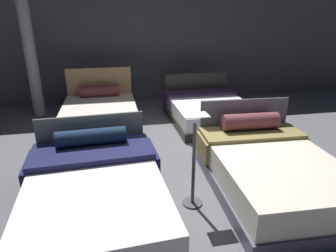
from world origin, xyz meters
name	(u,v)px	position (x,y,z in m)	size (l,w,h in m)	color
ground_plane	(173,161)	(0.00, 0.00, -0.01)	(18.00, 18.00, 0.02)	#5B5B60
showroom_back_wall	(143,32)	(0.00, 3.60, 1.75)	(18.00, 0.06, 3.50)	#47474C
bed_0	(95,192)	(-1.13, -1.05, 0.26)	(1.71, 2.25, 0.86)	#555752
bed_1	(271,170)	(1.07, -1.01, 0.28)	(1.57, 2.16, 0.96)	#524E5F
bed_2	(100,115)	(-1.13, 1.74, 0.25)	(1.51, 2.01, 1.05)	#997650
bed_3	(209,111)	(1.14, 1.66, 0.23)	(1.66, 2.02, 0.87)	black
price_sign	(193,171)	(0.00, -1.13, 0.45)	(0.28, 0.24, 1.14)	#3F3F44
support_pillar	(27,35)	(-2.52, 2.83, 1.75)	(0.25, 0.25, 3.50)	#99999E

